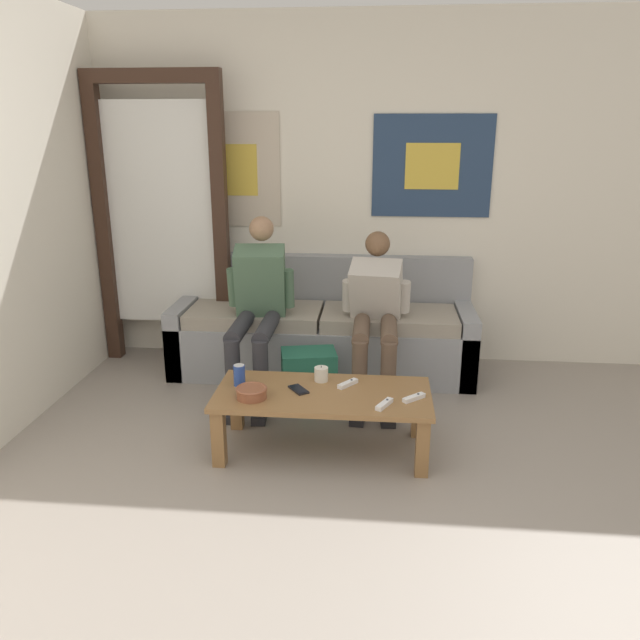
{
  "coord_description": "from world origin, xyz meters",
  "views": [
    {
      "loc": [
        0.28,
        -1.99,
        1.78
      ],
      "look_at": [
        -0.06,
        1.61,
        0.64
      ],
      "focal_mm": 35.0,
      "sensor_mm": 36.0,
      "label": 1
    }
  ],
  "objects_px": {
    "backpack": "(309,381)",
    "game_controller_near_left": "(348,384)",
    "person_seated_teen": "(376,310)",
    "ceramic_bowl": "(252,392)",
    "pillar_candle": "(321,374)",
    "cell_phone": "(299,389)",
    "game_controller_near_right": "(384,404)",
    "game_controller_far_center": "(414,398)",
    "drink_can_blue": "(239,375)",
    "person_seated_adult": "(257,302)",
    "coffee_table": "(323,402)",
    "couch": "(323,333)"
  },
  "relations": [
    {
      "from": "backpack",
      "to": "ceramic_bowl",
      "type": "height_order",
      "value": "ceramic_bowl"
    },
    {
      "from": "couch",
      "to": "cell_phone",
      "type": "relative_size",
      "value": 14.77
    },
    {
      "from": "game_controller_near_right",
      "to": "person_seated_teen",
      "type": "bearing_deg",
      "value": 93.48
    },
    {
      "from": "game_controller_near_right",
      "to": "game_controller_far_center",
      "type": "relative_size",
      "value": 1.1
    },
    {
      "from": "game_controller_near_left",
      "to": "cell_phone",
      "type": "distance_m",
      "value": 0.29
    },
    {
      "from": "pillar_candle",
      "to": "person_seated_teen",
      "type": "bearing_deg",
      "value": 66.42
    },
    {
      "from": "ceramic_bowl",
      "to": "drink_can_blue",
      "type": "height_order",
      "value": "drink_can_blue"
    },
    {
      "from": "ceramic_bowl",
      "to": "pillar_candle",
      "type": "relative_size",
      "value": 1.82
    },
    {
      "from": "couch",
      "to": "backpack",
      "type": "relative_size",
      "value": 5.64
    },
    {
      "from": "coffee_table",
      "to": "person_seated_teen",
      "type": "bearing_deg",
      "value": 71.85
    },
    {
      "from": "game_controller_far_center",
      "to": "drink_can_blue",
      "type": "bearing_deg",
      "value": 173.98
    },
    {
      "from": "coffee_table",
      "to": "game_controller_near_left",
      "type": "bearing_deg",
      "value": 37.22
    },
    {
      "from": "cell_phone",
      "to": "backpack",
      "type": "bearing_deg",
      "value": 90.26
    },
    {
      "from": "couch",
      "to": "coffee_table",
      "type": "relative_size",
      "value": 1.83
    },
    {
      "from": "ceramic_bowl",
      "to": "game_controller_far_center",
      "type": "distance_m",
      "value": 0.88
    },
    {
      "from": "backpack",
      "to": "game_controller_near_left",
      "type": "xyz_separation_m",
      "value": [
        0.27,
        -0.45,
        0.19
      ]
    },
    {
      "from": "pillar_candle",
      "to": "game_controller_near_right",
      "type": "relative_size",
      "value": 0.66
    },
    {
      "from": "person_seated_adult",
      "to": "ceramic_bowl",
      "type": "bearing_deg",
      "value": -81.33
    },
    {
      "from": "person_seated_teen",
      "to": "ceramic_bowl",
      "type": "height_order",
      "value": "person_seated_teen"
    },
    {
      "from": "game_controller_near_left",
      "to": "person_seated_adult",
      "type": "bearing_deg",
      "value": 131.85
    },
    {
      "from": "backpack",
      "to": "person_seated_teen",
      "type": "bearing_deg",
      "value": 35.47
    },
    {
      "from": "person_seated_teen",
      "to": "ceramic_bowl",
      "type": "relative_size",
      "value": 6.24
    },
    {
      "from": "game_controller_near_left",
      "to": "couch",
      "type": "bearing_deg",
      "value": 102.36
    },
    {
      "from": "ceramic_bowl",
      "to": "game_controller_far_center",
      "type": "height_order",
      "value": "ceramic_bowl"
    },
    {
      "from": "pillar_candle",
      "to": "cell_phone",
      "type": "distance_m",
      "value": 0.19
    },
    {
      "from": "couch",
      "to": "ceramic_bowl",
      "type": "bearing_deg",
      "value": -101.26
    },
    {
      "from": "game_controller_near_left",
      "to": "cell_phone",
      "type": "relative_size",
      "value": 0.9
    },
    {
      "from": "pillar_candle",
      "to": "game_controller_far_center",
      "type": "xyz_separation_m",
      "value": [
        0.52,
        -0.21,
        -0.03
      ]
    },
    {
      "from": "backpack",
      "to": "pillar_candle",
      "type": "bearing_deg",
      "value": -73.56
    },
    {
      "from": "game_controller_far_center",
      "to": "person_seated_adult",
      "type": "bearing_deg",
      "value": 138.97
    },
    {
      "from": "game_controller_near_right",
      "to": "cell_phone",
      "type": "bearing_deg",
      "value": 161.35
    },
    {
      "from": "coffee_table",
      "to": "game_controller_far_center",
      "type": "bearing_deg",
      "value": -6.24
    },
    {
      "from": "backpack",
      "to": "game_controller_near_left",
      "type": "relative_size",
      "value": 2.91
    },
    {
      "from": "drink_can_blue",
      "to": "game_controller_near_left",
      "type": "relative_size",
      "value": 0.92
    },
    {
      "from": "game_controller_far_center",
      "to": "cell_phone",
      "type": "height_order",
      "value": "game_controller_far_center"
    },
    {
      "from": "drink_can_blue",
      "to": "game_controller_far_center",
      "type": "xyz_separation_m",
      "value": [
        0.98,
        -0.1,
        -0.05
      ]
    },
    {
      "from": "person_seated_teen",
      "to": "drink_can_blue",
      "type": "bearing_deg",
      "value": -133.44
    },
    {
      "from": "couch",
      "to": "drink_can_blue",
      "type": "bearing_deg",
      "value": -107.37
    },
    {
      "from": "coffee_table",
      "to": "person_seated_teen",
      "type": "distance_m",
      "value": 0.94
    },
    {
      "from": "drink_can_blue",
      "to": "person_seated_adult",
      "type": "bearing_deg",
      "value": 93.1
    },
    {
      "from": "person_seated_adult",
      "to": "game_controller_near_right",
      "type": "distance_m",
      "value": 1.34
    },
    {
      "from": "backpack",
      "to": "ceramic_bowl",
      "type": "relative_size",
      "value": 2.26
    },
    {
      "from": "game_controller_near_left",
      "to": "game_controller_near_right",
      "type": "xyz_separation_m",
      "value": [
        0.21,
        -0.25,
        0.0
      ]
    },
    {
      "from": "drink_can_blue",
      "to": "coffee_table",
      "type": "bearing_deg",
      "value": -5.79
    },
    {
      "from": "pillar_candle",
      "to": "game_controller_near_left",
      "type": "xyz_separation_m",
      "value": [
        0.16,
        -0.06,
        -0.03
      ]
    },
    {
      "from": "game_controller_near_right",
      "to": "person_seated_adult",
      "type": "bearing_deg",
      "value": 131.18
    },
    {
      "from": "game_controller_far_center",
      "to": "person_seated_teen",
      "type": "bearing_deg",
      "value": 103.69
    },
    {
      "from": "person_seated_adult",
      "to": "game_controller_near_right",
      "type": "relative_size",
      "value": 8.2
    },
    {
      "from": "ceramic_bowl",
      "to": "drink_can_blue",
      "type": "bearing_deg",
      "value": 122.36
    },
    {
      "from": "game_controller_near_left",
      "to": "backpack",
      "type": "bearing_deg",
      "value": 121.3
    }
  ]
}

